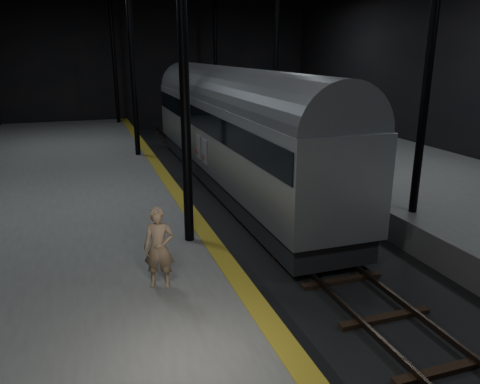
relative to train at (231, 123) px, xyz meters
name	(u,v)px	position (x,y,z in m)	size (l,w,h in m)	color
ground	(263,214)	(0.00, -4.12, -2.99)	(44.00, 44.00, 0.00)	black
platform_left	(58,223)	(-7.50, -4.12, -2.49)	(9.00, 43.80, 1.00)	#535350
platform_right	(422,185)	(7.50, -4.12, -2.49)	(9.00, 43.80, 1.00)	#535350
tactile_strip	(180,197)	(-3.25, -4.12, -1.99)	(0.50, 43.80, 0.01)	olive
track	(263,212)	(0.00, -4.12, -2.92)	(2.40, 43.00, 0.24)	#3F3328
train	(231,123)	(0.00, 0.00, 0.00)	(3.00, 20.07, 5.36)	#9B9EA3
woman	(159,248)	(-5.02, -10.58, -1.06)	(0.68, 0.45, 1.87)	#927559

